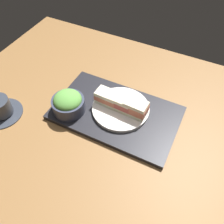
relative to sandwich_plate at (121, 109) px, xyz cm
name	(u,v)px	position (x,y,z in cm)	size (l,w,h in cm)	color
ground_plane	(125,132)	(-4.79, 6.06, -3.85)	(140.00, 100.00, 3.00)	brown
serving_tray	(116,113)	(1.15, 1.47, -1.52)	(44.34, 26.67, 1.65)	black
sandwich_plate	(121,109)	(0.00, 0.00, 0.00)	(20.42, 20.42, 1.40)	white
sandwich_near	(135,108)	(-5.53, 0.19, 3.44)	(8.28, 5.47, 5.48)	#EFE5C1
sandwich_middle	(121,103)	(0.00, 0.00, 3.18)	(8.64, 5.36, 4.96)	beige
sandwich_far	(107,97)	(5.53, -0.19, 3.13)	(8.26, 5.44, 4.87)	#EFE5C1
salad_bowl	(68,103)	(16.56, 8.04, 2.95)	(11.53, 11.53, 7.79)	#33384C
coffee_cup	(0,108)	(38.41, 19.35, 0.66)	(14.53, 14.53, 6.93)	#333842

